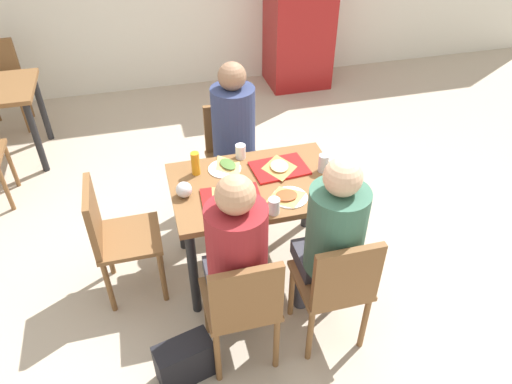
# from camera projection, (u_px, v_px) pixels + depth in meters

# --- Properties ---
(ground_plane) EXTENTS (10.00, 10.00, 0.02)m
(ground_plane) POSITION_uv_depth(u_px,v_px,m) (256.00, 264.00, 3.52)
(ground_plane) COLOR #B7A893
(main_table) EXTENTS (1.08, 0.73, 0.73)m
(main_table) POSITION_uv_depth(u_px,v_px,m) (256.00, 196.00, 3.13)
(main_table) COLOR brown
(main_table) RESTS_ON ground_plane
(chair_near_left) EXTENTS (0.40, 0.40, 0.87)m
(chair_near_left) POSITION_uv_depth(u_px,v_px,m) (243.00, 304.00, 2.58)
(chair_near_left) COLOR brown
(chair_near_left) RESTS_ON ground_plane
(chair_near_right) EXTENTS (0.40, 0.40, 0.87)m
(chair_near_right) POSITION_uv_depth(u_px,v_px,m) (337.00, 284.00, 2.68)
(chair_near_right) COLOR brown
(chair_near_right) RESTS_ON ground_plane
(chair_far_side) EXTENTS (0.40, 0.40, 0.87)m
(chair_far_side) POSITION_uv_depth(u_px,v_px,m) (232.00, 150.00, 3.77)
(chair_far_side) COLOR brown
(chair_far_side) RESTS_ON ground_plane
(chair_left_end) EXTENTS (0.40, 0.40, 0.87)m
(chair_left_end) POSITION_uv_depth(u_px,v_px,m) (114.00, 233.00, 3.02)
(chair_left_end) COLOR brown
(chair_left_end) RESTS_ON ground_plane
(person_in_red) EXTENTS (0.32, 0.42, 1.28)m
(person_in_red) POSITION_uv_depth(u_px,v_px,m) (236.00, 253.00, 2.53)
(person_in_red) COLOR #383842
(person_in_red) RESTS_ON ground_plane
(person_in_brown_jacket) EXTENTS (0.32, 0.42, 1.28)m
(person_in_brown_jacket) POSITION_uv_depth(u_px,v_px,m) (332.00, 235.00, 2.64)
(person_in_brown_jacket) COLOR #383842
(person_in_brown_jacket) RESTS_ON ground_plane
(person_far_side) EXTENTS (0.32, 0.42, 1.28)m
(person_far_side) POSITION_uv_depth(u_px,v_px,m) (235.00, 132.00, 3.52)
(person_far_side) COLOR #383842
(person_far_side) RESTS_ON ground_plane
(tray_red_near) EXTENTS (0.37, 0.28, 0.02)m
(tray_red_near) POSITION_uv_depth(u_px,v_px,m) (231.00, 199.00, 2.93)
(tray_red_near) COLOR red
(tray_red_near) RESTS_ON main_table
(tray_red_far) EXTENTS (0.38, 0.29, 0.02)m
(tray_red_far) POSITION_uv_depth(u_px,v_px,m) (279.00, 168.00, 3.19)
(tray_red_far) COLOR red
(tray_red_far) RESTS_ON main_table
(paper_plate_center) EXTENTS (0.22, 0.22, 0.01)m
(paper_plate_center) POSITION_uv_depth(u_px,v_px,m) (225.00, 169.00, 3.19)
(paper_plate_center) COLOR white
(paper_plate_center) RESTS_ON main_table
(paper_plate_near_edge) EXTENTS (0.22, 0.22, 0.01)m
(paper_plate_near_edge) POSITION_uv_depth(u_px,v_px,m) (290.00, 197.00, 2.95)
(paper_plate_near_edge) COLOR white
(paper_plate_near_edge) RESTS_ON main_table
(pizza_slice_a) EXTENTS (0.24, 0.25, 0.02)m
(pizza_slice_a) POSITION_uv_depth(u_px,v_px,m) (227.00, 195.00, 2.93)
(pizza_slice_a) COLOR tan
(pizza_slice_a) RESTS_ON tray_red_near
(pizza_slice_b) EXTENTS (0.21, 0.25, 0.02)m
(pizza_slice_b) POSITION_uv_depth(u_px,v_px,m) (279.00, 166.00, 3.17)
(pizza_slice_b) COLOR #C68C47
(pizza_slice_b) RESTS_ON tray_red_far
(pizza_slice_c) EXTENTS (0.19, 0.24, 0.02)m
(pizza_slice_c) POSITION_uv_depth(u_px,v_px,m) (228.00, 165.00, 3.20)
(pizza_slice_c) COLOR #DBAD60
(pizza_slice_c) RESTS_ON paper_plate_center
(pizza_slice_d) EXTENTS (0.21, 0.18, 0.02)m
(pizza_slice_d) POSITION_uv_depth(u_px,v_px,m) (286.00, 196.00, 2.94)
(pizza_slice_d) COLOR tan
(pizza_slice_d) RESTS_ON paper_plate_near_edge
(plastic_cup_a) EXTENTS (0.07, 0.07, 0.10)m
(plastic_cup_a) POSITION_uv_depth(u_px,v_px,m) (241.00, 151.00, 3.27)
(plastic_cup_a) COLOR white
(plastic_cup_a) RESTS_ON main_table
(plastic_cup_b) EXTENTS (0.07, 0.07, 0.10)m
(plastic_cup_b) POSITION_uv_depth(u_px,v_px,m) (274.00, 206.00, 2.81)
(plastic_cup_b) COLOR white
(plastic_cup_b) RESTS_ON main_table
(soda_can) EXTENTS (0.07, 0.07, 0.12)m
(soda_can) POSITION_uv_depth(u_px,v_px,m) (323.00, 163.00, 3.14)
(soda_can) COLOR #B7BCC6
(soda_can) RESTS_ON main_table
(condiment_bottle) EXTENTS (0.06, 0.06, 0.16)m
(condiment_bottle) POSITION_uv_depth(u_px,v_px,m) (195.00, 163.00, 3.10)
(condiment_bottle) COLOR orange
(condiment_bottle) RESTS_ON main_table
(foil_bundle) EXTENTS (0.10, 0.10, 0.10)m
(foil_bundle) POSITION_uv_depth(u_px,v_px,m) (184.00, 190.00, 2.93)
(foil_bundle) COLOR silver
(foil_bundle) RESTS_ON main_table
(handbag) EXTENTS (0.35, 0.23, 0.28)m
(handbag) POSITION_uv_depth(u_px,v_px,m) (185.00, 361.00, 2.72)
(handbag) COLOR black
(handbag) RESTS_ON ground_plane
(drink_fridge) EXTENTS (0.70, 0.60, 1.90)m
(drink_fridge) POSITION_uv_depth(u_px,v_px,m) (300.00, 3.00, 5.37)
(drink_fridge) COLOR maroon
(drink_fridge) RESTS_ON ground_plane
(background_chair_far) EXTENTS (0.40, 0.40, 0.87)m
(background_chair_far) POSITION_uv_depth(u_px,v_px,m) (1.00, 78.00, 4.84)
(background_chair_far) COLOR brown
(background_chair_far) RESTS_ON ground_plane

